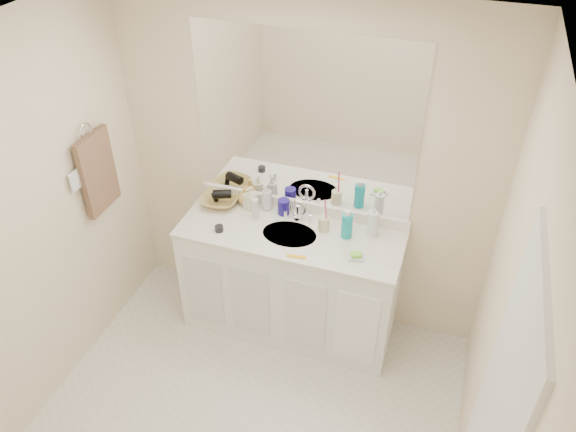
# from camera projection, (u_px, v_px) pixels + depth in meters

# --- Properties ---
(ceiling) EXTENTS (2.60, 2.60, 0.02)m
(ceiling) POSITION_uv_depth(u_px,v_px,m) (204.00, 70.00, 2.08)
(ceiling) COLOR white
(ceiling) RESTS_ON wall_back
(wall_back) EXTENTS (2.60, 0.02, 2.40)m
(wall_back) POSITION_uv_depth(u_px,v_px,m) (303.00, 171.00, 3.78)
(wall_back) COLOR #F4E3BF
(wall_back) RESTS_ON floor
(wall_left) EXTENTS (0.02, 2.60, 2.40)m
(wall_left) POSITION_uv_depth(u_px,v_px,m) (12.00, 248.00, 3.13)
(wall_left) COLOR #F4E3BF
(wall_left) RESTS_ON floor
(wall_right) EXTENTS (0.02, 2.60, 2.40)m
(wall_right) POSITION_uv_depth(u_px,v_px,m) (497.00, 369.00, 2.46)
(wall_right) COLOR #F4E3BF
(wall_right) RESTS_ON floor
(vanity_cabinet) EXTENTS (1.50, 0.55, 0.85)m
(vanity_cabinet) POSITION_uv_depth(u_px,v_px,m) (290.00, 282.00, 4.03)
(vanity_cabinet) COLOR white
(vanity_cabinet) RESTS_ON floor
(countertop) EXTENTS (1.52, 0.57, 0.03)m
(countertop) POSITION_uv_depth(u_px,v_px,m) (290.00, 234.00, 3.77)
(countertop) COLOR silver
(countertop) RESTS_ON vanity_cabinet
(backsplash) EXTENTS (1.52, 0.03, 0.08)m
(backsplash) POSITION_uv_depth(u_px,v_px,m) (302.00, 206.00, 3.94)
(backsplash) COLOR white
(backsplash) RESTS_ON countertop
(sink_basin) EXTENTS (0.37, 0.37, 0.02)m
(sink_basin) POSITION_uv_depth(u_px,v_px,m) (289.00, 235.00, 3.76)
(sink_basin) COLOR beige
(sink_basin) RESTS_ON countertop
(faucet) EXTENTS (0.02, 0.02, 0.11)m
(faucet) POSITION_uv_depth(u_px,v_px,m) (298.00, 212.00, 3.85)
(faucet) COLOR silver
(faucet) RESTS_ON countertop
(mirror) EXTENTS (1.48, 0.01, 1.20)m
(mirror) POSITION_uv_depth(u_px,v_px,m) (304.00, 123.00, 3.57)
(mirror) COLOR white
(mirror) RESTS_ON wall_back
(blue_mug) EXTENTS (0.09, 0.09, 0.11)m
(blue_mug) POSITION_uv_depth(u_px,v_px,m) (284.00, 207.00, 3.90)
(blue_mug) COLOR navy
(blue_mug) RESTS_ON countertop
(tan_cup) EXTENTS (0.10, 0.10, 0.10)m
(tan_cup) POSITION_uv_depth(u_px,v_px,m) (324.00, 224.00, 3.75)
(tan_cup) COLOR beige
(tan_cup) RESTS_ON countertop
(toothbrush) EXTENTS (0.03, 0.04, 0.21)m
(toothbrush) POSITION_uv_depth(u_px,v_px,m) (326.00, 212.00, 3.69)
(toothbrush) COLOR #D93961
(toothbrush) RESTS_ON tan_cup
(mouthwash_bottle) EXTENTS (0.10, 0.10, 0.18)m
(mouthwash_bottle) POSITION_uv_depth(u_px,v_px,m) (347.00, 226.00, 3.68)
(mouthwash_bottle) COLOR #0E9FA8
(mouthwash_bottle) RESTS_ON countertop
(clear_pump_bottle) EXTENTS (0.07, 0.07, 0.18)m
(clear_pump_bottle) POSITION_uv_depth(u_px,v_px,m) (373.00, 224.00, 3.69)
(clear_pump_bottle) COLOR white
(clear_pump_bottle) RESTS_ON countertop
(soap_dish) EXTENTS (0.12, 0.11, 0.01)m
(soap_dish) POSITION_uv_depth(u_px,v_px,m) (356.00, 257.00, 3.55)
(soap_dish) COLOR silver
(soap_dish) RESTS_ON countertop
(green_soap) EXTENTS (0.08, 0.07, 0.02)m
(green_soap) POSITION_uv_depth(u_px,v_px,m) (356.00, 255.00, 3.54)
(green_soap) COLOR #7EE237
(green_soap) RESTS_ON soap_dish
(orange_comb) EXTENTS (0.13, 0.04, 0.01)m
(orange_comb) POSITION_uv_depth(u_px,v_px,m) (296.00, 257.00, 3.56)
(orange_comb) COLOR #FFAC1A
(orange_comb) RESTS_ON countertop
(dark_jar) EXTENTS (0.07, 0.07, 0.04)m
(dark_jar) POSITION_uv_depth(u_px,v_px,m) (219.00, 228.00, 3.76)
(dark_jar) COLOR black
(dark_jar) RESTS_ON countertop
(extra_white_bottle) EXTENTS (0.06, 0.06, 0.15)m
(extra_white_bottle) POSITION_uv_depth(u_px,v_px,m) (255.00, 209.00, 3.85)
(extra_white_bottle) COLOR silver
(extra_white_bottle) RESTS_ON countertop
(soap_bottle_white) EXTENTS (0.10, 0.10, 0.20)m
(soap_bottle_white) POSITION_uv_depth(u_px,v_px,m) (267.00, 197.00, 3.93)
(soap_bottle_white) COLOR silver
(soap_bottle_white) RESTS_ON countertop
(soap_bottle_cream) EXTENTS (0.10, 0.10, 0.17)m
(soap_bottle_cream) POSITION_uv_depth(u_px,v_px,m) (250.00, 198.00, 3.94)
(soap_bottle_cream) COLOR beige
(soap_bottle_cream) RESTS_ON countertop
(soap_bottle_yellow) EXTENTS (0.13, 0.13, 0.14)m
(soap_bottle_yellow) POSITION_uv_depth(u_px,v_px,m) (246.00, 195.00, 3.99)
(soap_bottle_yellow) COLOR tan
(soap_bottle_yellow) RESTS_ON countertop
(wicker_basket) EXTENTS (0.30, 0.30, 0.06)m
(wicker_basket) POSITION_uv_depth(u_px,v_px,m) (220.00, 200.00, 4.01)
(wicker_basket) COLOR #A48842
(wicker_basket) RESTS_ON countertop
(hair_dryer) EXTENTS (0.14, 0.11, 0.06)m
(hair_dryer) POSITION_uv_depth(u_px,v_px,m) (222.00, 194.00, 3.97)
(hair_dryer) COLOR black
(hair_dryer) RESTS_ON wicker_basket
(towel_ring) EXTENTS (0.01, 0.11, 0.11)m
(towel_ring) POSITION_uv_depth(u_px,v_px,m) (86.00, 131.00, 3.50)
(towel_ring) COLOR silver
(towel_ring) RESTS_ON wall_left
(hand_towel) EXTENTS (0.04, 0.32, 0.55)m
(hand_towel) POSITION_uv_depth(u_px,v_px,m) (98.00, 172.00, 3.68)
(hand_towel) COLOR #4F392A
(hand_towel) RESTS_ON towel_ring
(switch_plate) EXTENTS (0.01, 0.08, 0.13)m
(switch_plate) POSITION_uv_depth(u_px,v_px,m) (75.00, 181.00, 3.50)
(switch_plate) COLOR white
(switch_plate) RESTS_ON wall_left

